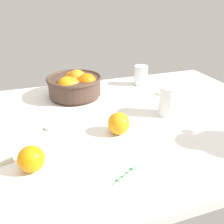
# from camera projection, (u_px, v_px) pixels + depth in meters

# --- Properties ---
(ground_plane) EXTENTS (1.17, 0.80, 0.03)m
(ground_plane) POSITION_uv_depth(u_px,v_px,m) (120.00, 123.00, 0.83)
(ground_plane) COLOR white
(fruit_bowl) EXTENTS (0.22, 0.22, 0.11)m
(fruit_bowl) POSITION_uv_depth(u_px,v_px,m) (75.00, 85.00, 0.97)
(fruit_bowl) COLOR #473328
(fruit_bowl) RESTS_ON ground_plane
(juice_glass) EXTENTS (0.07, 0.07, 0.10)m
(juice_glass) POSITION_uv_depth(u_px,v_px,m) (168.00, 102.00, 0.83)
(juice_glass) COLOR white
(juice_glass) RESTS_ON ground_plane
(second_glass) EXTENTS (0.06, 0.06, 0.09)m
(second_glass) POSITION_uv_depth(u_px,v_px,m) (141.00, 77.00, 1.10)
(second_glass) COLOR white
(second_glass) RESTS_ON ground_plane
(loose_orange_0) EXTENTS (0.07, 0.07, 0.07)m
(loose_orange_0) POSITION_uv_depth(u_px,v_px,m) (119.00, 123.00, 0.73)
(loose_orange_0) COLOR orange
(loose_orange_0) RESTS_ON ground_plane
(loose_orange_1) EXTENTS (0.06, 0.06, 0.06)m
(loose_orange_1) POSITION_uv_depth(u_px,v_px,m) (31.00, 159.00, 0.58)
(loose_orange_1) COLOR orange
(loose_orange_1) RESTS_ON ground_plane
(spoon) EXTENTS (0.13, 0.02, 0.01)m
(spoon) POSITION_uv_depth(u_px,v_px,m) (40.00, 129.00, 0.75)
(spoon) COLOR silver
(spoon) RESTS_ON ground_plane
(herb_sprig_0) EXTENTS (0.01, 0.06, 0.01)m
(herb_sprig_0) POSITION_uv_depth(u_px,v_px,m) (158.00, 94.00, 1.01)
(herb_sprig_0) COLOR #48792E
(herb_sprig_0) RESTS_ON ground_plane
(herb_sprig_1) EXTENTS (0.08, 0.05, 0.01)m
(herb_sprig_1) POSITION_uv_depth(u_px,v_px,m) (125.00, 174.00, 0.57)
(herb_sprig_1) COLOR #368346
(herb_sprig_1) RESTS_ON ground_plane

